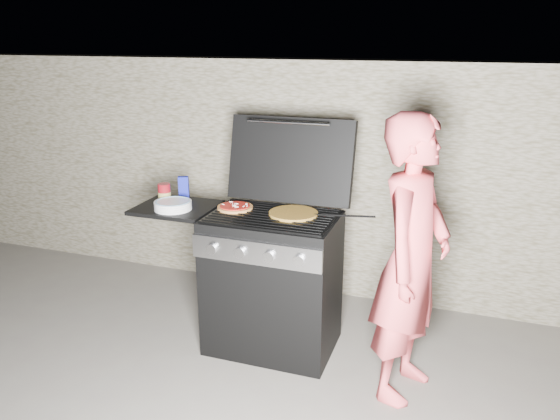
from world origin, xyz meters
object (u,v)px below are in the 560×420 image
(gas_grill, at_px, (237,277))
(person, at_px, (412,261))
(pizza_topped, at_px, (235,207))
(sauce_jar, at_px, (164,193))

(gas_grill, distance_m, person, 1.19)
(gas_grill, bearing_deg, person, -9.29)
(pizza_topped, distance_m, sauce_jar, 0.51)
(gas_grill, height_order, sauce_jar, sauce_jar)
(pizza_topped, height_order, sauce_jar, sauce_jar)
(sauce_jar, bearing_deg, pizza_topped, 0.49)
(gas_grill, height_order, person, person)
(sauce_jar, bearing_deg, person, -7.78)
(gas_grill, xyz_separation_m, sauce_jar, (-0.53, 0.04, 0.51))
(gas_grill, relative_size, pizza_topped, 5.91)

